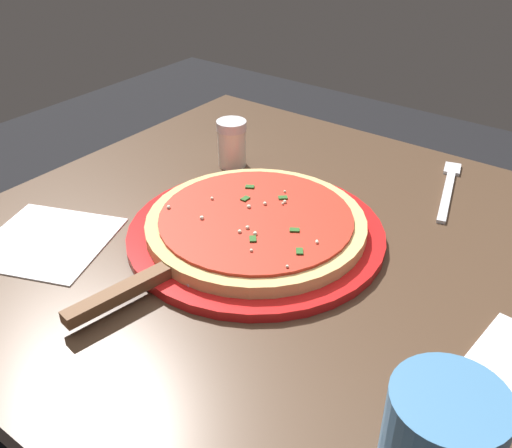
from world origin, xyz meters
TOP-DOWN VIEW (x-y plane):
  - restaurant_table at (0.00, 0.00)m, footprint 0.85×0.76m
  - serving_plate at (0.06, 0.01)m, footprint 0.33×0.33m
  - pizza at (0.06, 0.01)m, footprint 0.28×0.28m
  - pizza_server at (0.09, 0.17)m, footprint 0.08×0.22m
  - napkin_folded_right at (0.26, 0.18)m, footprint 0.20×0.20m
  - fork at (-0.09, -0.26)m, footprint 0.07×0.18m
  - parmesan_shaker at (0.21, -0.13)m, footprint 0.05×0.05m

SIDE VIEW (x-z plane):
  - restaurant_table at x=0.00m, z-range 0.22..0.99m
  - napkin_folded_right at x=0.26m, z-range 0.78..0.78m
  - fork at x=-0.09m, z-range 0.78..0.78m
  - serving_plate at x=0.06m, z-range 0.78..0.79m
  - pizza_server at x=0.09m, z-range 0.79..0.80m
  - pizza at x=0.06m, z-range 0.79..0.81m
  - parmesan_shaker at x=0.21m, z-range 0.78..0.85m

